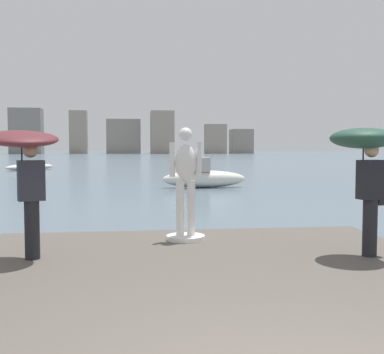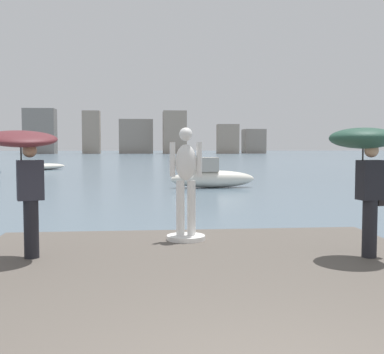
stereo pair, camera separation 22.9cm
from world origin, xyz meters
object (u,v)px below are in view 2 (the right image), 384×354
at_px(boat_far, 212,177).
at_px(boat_leftward, 42,167).
at_px(onlooker_right, 365,153).
at_px(onlooker_left, 24,157).
at_px(statue_white_figure, 186,189).

height_order(boat_far, boat_leftward, boat_far).
distance_m(onlooker_right, boat_leftward, 39.27).
distance_m(onlooker_left, boat_far, 17.57).
height_order(onlooker_left, onlooker_right, onlooker_left).
bearing_deg(onlooker_left, boat_leftward, 101.42).
height_order(onlooker_right, boat_leftward, onlooker_right).
bearing_deg(onlooker_right, boat_leftward, 108.63).
xyz_separation_m(statue_white_figure, onlooker_left, (-2.53, -1.19, 0.61)).
relative_size(statue_white_figure, boat_far, 0.47).
relative_size(statue_white_figure, onlooker_left, 1.02).
bearing_deg(boat_far, statue_white_figure, -99.55).
bearing_deg(statue_white_figure, boat_leftward, 105.64).
distance_m(onlooker_left, onlooker_right, 5.13).
relative_size(onlooker_left, onlooker_right, 1.01).
height_order(statue_white_figure, onlooker_left, statue_white_figure).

